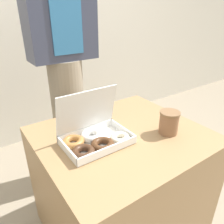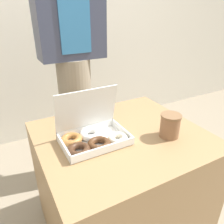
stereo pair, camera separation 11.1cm
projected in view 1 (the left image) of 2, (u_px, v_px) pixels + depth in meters
ground_plane at (120, 224)px, 1.46m from camera, size 14.00×14.00×0.00m
wall_back at (27, 8)px, 1.95m from camera, size 10.00×0.05×2.60m
table at (121, 184)px, 1.31m from camera, size 0.86×0.76×0.70m
donut_box at (94, 137)px, 1.05m from camera, size 0.34×0.24×0.26m
coffee_cup at (169, 122)px, 1.14m from camera, size 0.10×0.10×0.12m
person_customer at (64, 59)px, 1.46m from camera, size 0.43×0.24×1.83m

